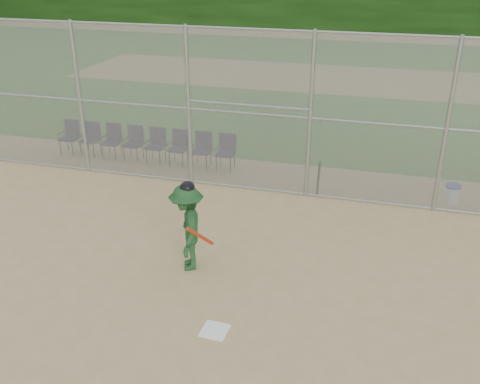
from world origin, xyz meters
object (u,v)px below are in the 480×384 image
(batter_at_plate, at_px, (187,227))
(water_cooler, at_px, (452,194))
(home_plate, at_px, (215,330))
(chair_0, at_px, (69,137))

(batter_at_plate, height_order, water_cooler, batter_at_plate)
(home_plate, xyz_separation_m, water_cooler, (4.04, 6.02, 0.22))
(batter_at_plate, xyz_separation_m, chair_0, (-5.59, 4.92, -0.39))
(home_plate, height_order, chair_0, chair_0)
(water_cooler, height_order, chair_0, chair_0)
(home_plate, relative_size, chair_0, 0.44)
(home_plate, relative_size, water_cooler, 0.91)
(chair_0, bearing_deg, batter_at_plate, -41.35)
(batter_at_plate, relative_size, water_cooler, 3.91)
(batter_at_plate, height_order, chair_0, batter_at_plate)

